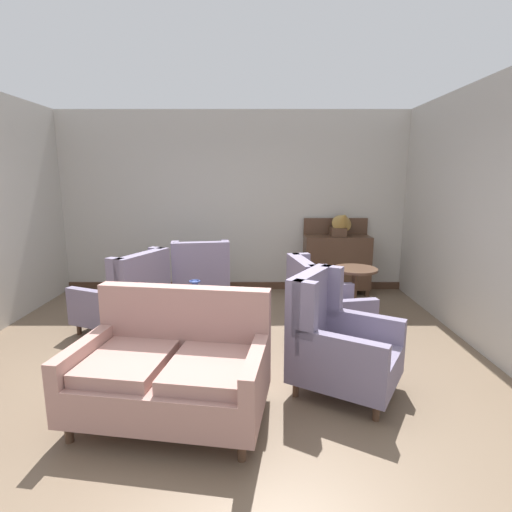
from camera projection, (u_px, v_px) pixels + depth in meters
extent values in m
plane|color=brown|center=(218.00, 371.00, 3.95)|extent=(8.41, 8.41, 0.00)
cube|color=#BCB7AD|center=(234.00, 203.00, 6.61)|extent=(5.88, 0.08, 2.93)
cube|color=#BCB7AD|center=(475.00, 215.00, 4.55)|extent=(0.08, 4.21, 2.93)
cube|color=#4C3323|center=(234.00, 286.00, 6.83)|extent=(5.72, 0.03, 0.12)
cylinder|color=#4C3323|center=(200.00, 311.00, 4.26)|extent=(0.99, 0.99, 0.03)
cylinder|color=#4C3323|center=(201.00, 331.00, 4.31)|extent=(0.10, 0.10, 0.42)
cube|color=#4C3323|center=(221.00, 351.00, 4.33)|extent=(0.28, 0.09, 0.07)
cube|color=#4C3323|center=(195.00, 343.00, 4.54)|extent=(0.18, 0.28, 0.07)
cube|color=#4C3323|center=(188.00, 358.00, 4.17)|extent=(0.20, 0.27, 0.07)
cylinder|color=#384C93|center=(196.00, 307.00, 4.27)|extent=(0.08, 0.08, 0.02)
ellipsoid|color=#384C93|center=(195.00, 298.00, 4.25)|extent=(0.15, 0.15, 0.19)
cylinder|color=#384C93|center=(195.00, 285.00, 4.22)|extent=(0.07, 0.07, 0.08)
torus|color=#384C93|center=(195.00, 281.00, 4.21)|extent=(0.12, 0.12, 0.02)
cube|color=tan|center=(170.00, 386.00, 3.12)|extent=(1.59, 1.12, 0.29)
cube|color=tan|center=(185.00, 318.00, 3.41)|extent=(1.48, 0.36, 0.55)
cube|color=tan|center=(127.00, 362.00, 3.09)|extent=(0.69, 0.79, 0.10)
cube|color=tan|center=(209.00, 368.00, 3.00)|extent=(0.69, 0.79, 0.10)
cube|color=tan|center=(84.00, 354.00, 3.13)|extent=(0.23, 0.81, 0.20)
cube|color=tan|center=(256.00, 366.00, 2.92)|extent=(0.23, 0.81, 0.20)
cylinder|color=#4C3323|center=(69.00, 433.00, 2.90)|extent=(0.06, 0.06, 0.14)
cylinder|color=#4C3323|center=(242.00, 451.00, 2.71)|extent=(0.06, 0.06, 0.14)
cylinder|color=#4C3323|center=(119.00, 382.00, 3.62)|extent=(0.06, 0.06, 0.14)
cylinder|color=#4C3323|center=(258.00, 393.00, 3.43)|extent=(0.06, 0.06, 0.14)
cube|color=slate|center=(122.00, 309.00, 4.98)|extent=(1.17, 1.13, 0.27)
cube|color=slate|center=(145.00, 278.00, 4.74)|extent=(0.46, 0.82, 0.60)
cube|color=slate|center=(158.00, 265.00, 5.09)|extent=(0.22, 0.17, 0.46)
cube|color=slate|center=(116.00, 278.00, 4.44)|extent=(0.22, 0.17, 0.46)
cube|color=slate|center=(137.00, 283.00, 5.29)|extent=(0.78, 0.42, 0.19)
cube|color=slate|center=(95.00, 299.00, 4.63)|extent=(0.78, 0.42, 0.19)
cylinder|color=#4C3323|center=(119.00, 312.00, 5.47)|extent=(0.06, 0.06, 0.14)
cylinder|color=#4C3323|center=(79.00, 329.00, 4.87)|extent=(0.06, 0.06, 0.14)
cylinder|color=#4C3323|center=(164.00, 320.00, 5.17)|extent=(0.06, 0.06, 0.14)
cylinder|color=#4C3323|center=(128.00, 339.00, 4.57)|extent=(0.06, 0.06, 0.14)
cube|color=slate|center=(346.00, 363.00, 3.53)|extent=(1.11, 1.06, 0.28)
cube|color=slate|center=(310.00, 306.00, 3.61)|extent=(0.49, 0.70, 0.64)
cube|color=slate|center=(305.00, 310.00, 3.29)|extent=(0.22, 0.19, 0.49)
cube|color=slate|center=(332.00, 291.00, 3.82)|extent=(0.22, 0.19, 0.49)
cube|color=slate|center=(341.00, 350.00, 3.19)|extent=(0.70, 0.47, 0.23)
cube|color=slate|center=(363.00, 325.00, 3.72)|extent=(0.70, 0.47, 0.23)
cylinder|color=#4C3323|center=(376.00, 412.00, 3.15)|extent=(0.06, 0.06, 0.14)
cylinder|color=#4C3323|center=(392.00, 381.00, 3.64)|extent=(0.06, 0.06, 0.14)
cylinder|color=#4C3323|center=(296.00, 389.00, 3.50)|extent=(0.06, 0.06, 0.14)
cylinder|color=#4C3323|center=(320.00, 363.00, 3.98)|extent=(0.06, 0.06, 0.14)
cube|color=slate|center=(201.00, 289.00, 5.84)|extent=(0.89, 0.92, 0.28)
cube|color=slate|center=(201.00, 264.00, 5.43)|extent=(0.79, 0.26, 0.60)
cube|color=slate|center=(225.00, 257.00, 5.55)|extent=(0.13, 0.21, 0.46)
cube|color=slate|center=(176.00, 258.00, 5.45)|extent=(0.13, 0.21, 0.46)
cube|color=slate|center=(224.00, 271.00, 5.89)|extent=(0.21, 0.72, 0.20)
cube|color=slate|center=(177.00, 273.00, 5.79)|extent=(0.21, 0.72, 0.20)
cylinder|color=#4C3323|center=(221.00, 295.00, 6.24)|extent=(0.06, 0.06, 0.14)
cylinder|color=#4C3323|center=(181.00, 297.00, 6.15)|extent=(0.06, 0.06, 0.14)
cylinder|color=#4C3323|center=(225.00, 309.00, 5.61)|extent=(0.06, 0.06, 0.14)
cylinder|color=#4C3323|center=(180.00, 311.00, 5.52)|extent=(0.06, 0.06, 0.14)
cube|color=slate|center=(329.00, 320.00, 4.56)|extent=(0.94, 0.87, 0.28)
cube|color=slate|center=(301.00, 285.00, 4.42)|extent=(0.27, 0.75, 0.58)
cube|color=slate|center=(318.00, 286.00, 4.11)|extent=(0.21, 0.13, 0.44)
cube|color=slate|center=(301.00, 272.00, 4.73)|extent=(0.21, 0.13, 0.44)
cube|color=slate|center=(345.00, 309.00, 4.21)|extent=(0.73, 0.23, 0.19)
cube|color=slate|center=(324.00, 292.00, 4.83)|extent=(0.73, 0.23, 0.19)
cylinder|color=#4C3323|center=(367.00, 346.00, 4.38)|extent=(0.06, 0.06, 0.14)
cylinder|color=#4C3323|center=(346.00, 327.00, 4.94)|extent=(0.06, 0.06, 0.14)
cylinder|color=#4C3323|center=(308.00, 350.00, 4.26)|extent=(0.06, 0.06, 0.14)
cylinder|color=#4C3323|center=(294.00, 330.00, 4.82)|extent=(0.06, 0.06, 0.14)
cylinder|color=#4C3323|center=(355.00, 269.00, 5.09)|extent=(0.56, 0.56, 0.03)
cylinder|color=#4C3323|center=(354.00, 297.00, 5.16)|extent=(0.07, 0.07, 0.72)
cylinder|color=#4C3323|center=(353.00, 322.00, 5.23)|extent=(0.37, 0.37, 0.04)
cube|color=#4C3323|center=(337.00, 262.00, 6.50)|extent=(1.05, 0.43, 0.85)
cube|color=#4C3323|center=(336.00, 226.00, 6.59)|extent=(1.05, 0.04, 0.27)
cube|color=#4C3323|center=(308.00, 293.00, 6.43)|extent=(0.06, 0.06, 0.10)
cube|color=#4C3323|center=(367.00, 293.00, 6.43)|extent=(0.06, 0.06, 0.10)
cube|color=#4C3323|center=(306.00, 287.00, 6.76)|extent=(0.06, 0.06, 0.10)
cube|color=#4C3323|center=(362.00, 287.00, 6.76)|extent=(0.06, 0.06, 0.10)
cube|color=#4C3323|center=(338.00, 232.00, 6.39)|extent=(0.24, 0.24, 0.14)
cone|color=#B28942|center=(344.00, 219.00, 6.27)|extent=(0.31, 0.41, 0.42)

